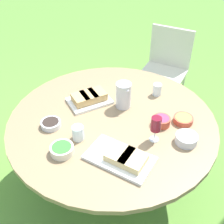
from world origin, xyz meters
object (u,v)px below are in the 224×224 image
at_px(dining_table, 112,129).
at_px(water_pitcher, 123,95).
at_px(chair_far_back, 166,65).
at_px(wine_glass, 156,125).

xyz_separation_m(dining_table, water_pitcher, (-0.09, 0.14, 0.19)).
bearing_deg(dining_table, water_pitcher, 123.48).
height_order(chair_far_back, water_pitcher, water_pitcher).
bearing_deg(chair_far_back, water_pitcher, -53.74).
height_order(water_pitcher, wine_glass, water_pitcher).
xyz_separation_m(dining_table, chair_far_back, (-0.73, 1.01, -0.09)).
distance_m(dining_table, chair_far_back, 1.25).
distance_m(dining_table, wine_glass, 0.41).
relative_size(dining_table, water_pitcher, 7.43).
bearing_deg(chair_far_back, wine_glass, -39.78).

